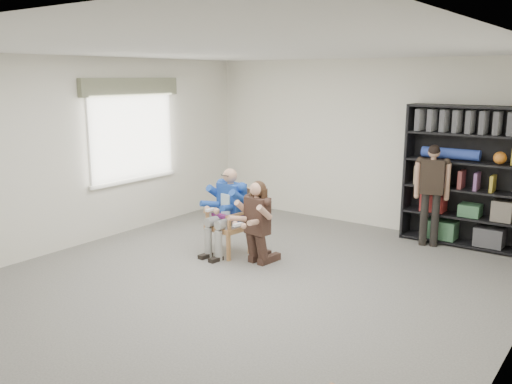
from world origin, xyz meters
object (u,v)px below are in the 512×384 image
Objects in this scene: armchair at (228,221)px; seated_man at (228,212)px; bookshelf at (466,177)px; standing_man at (431,196)px; kneeling_woman at (256,223)px.

seated_man reaches higher than armchair.
bookshelf is at bearing 49.46° from seated_man.
bookshelf is at bearing 23.62° from standing_man.
seated_man is 1.09× the size of kneeling_woman.
bookshelf is (2.60, 2.40, 0.42)m from seated_man.
kneeling_woman is 0.55× the size of bookshelf.
seated_man is 0.81× the size of standing_man.
bookshelf is at bearing 49.46° from armchair.
armchair is 0.60m from kneeling_woman.
kneeling_woman is (0.58, -0.12, -0.05)m from seated_man.
kneeling_woman is at bearing -4.89° from armchair.
armchair is 3.58m from bookshelf.
bookshelf is 0.58m from standing_man.
kneeling_woman is at bearing -128.75° from bookshelf.
standing_man is at bearing -141.55° from bookshelf.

